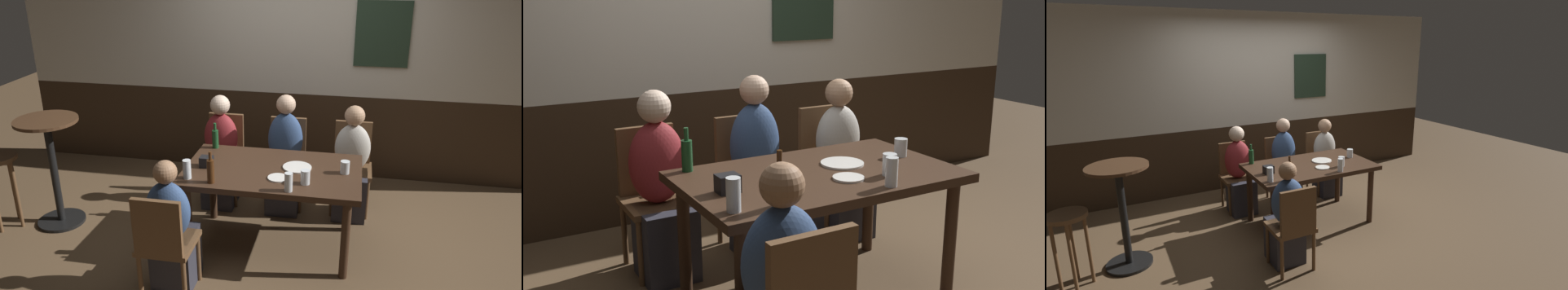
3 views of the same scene
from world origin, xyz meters
TOP-DOWN VIEW (x-y plane):
  - ground_plane at (0.00, 0.00)m, footprint 12.00×12.00m
  - wall_back at (0.01, 1.65)m, footprint 6.40×0.13m
  - dining_table at (0.00, 0.00)m, footprint 1.48×0.90m
  - chair_mid_far at (0.00, 0.86)m, footprint 0.40×0.40m
  - chair_left_far at (-0.65, 0.86)m, footprint 0.40×0.40m
  - chair_left_near at (-0.65, -0.86)m, footprint 0.40×0.40m
  - chair_right_far at (0.65, 0.86)m, footprint 0.40×0.40m
  - person_mid_far at (-0.00, 0.70)m, footprint 0.34×0.37m
  - person_left_far at (-0.65, 0.70)m, footprint 0.34×0.37m
  - person_left_near at (-0.65, -0.70)m, footprint 0.34×0.37m
  - person_right_far at (0.65, 0.70)m, footprint 0.34×0.37m
  - beer_glass_half at (0.19, -0.38)m, footprint 0.06×0.06m
  - tumbler_water at (0.60, 0.03)m, footprint 0.08×0.08m
  - pint_glass_stout at (-0.65, -0.31)m, footprint 0.07×0.07m
  - beer_glass_tall at (0.30, -0.23)m, footprint 0.08×0.08m
  - beer_bottle_green at (-0.60, 0.38)m, footprint 0.06×0.06m
  - beer_bottle_brown at (-0.44, -0.35)m, footprint 0.06×0.06m
  - plate_white_large at (0.20, 0.06)m, footprint 0.25×0.25m
  - plate_white_small at (0.07, -0.18)m, footprint 0.17×0.17m
  - condiment_caddy at (-0.56, -0.05)m, footprint 0.11×0.09m
  - side_bar_table at (-2.07, 0.01)m, footprint 0.56×0.56m
  - bar_stool at (-2.52, -0.14)m, footprint 0.34×0.34m

SIDE VIEW (x-z plane):
  - ground_plane at x=0.00m, z-range 0.00..0.00m
  - person_left_near at x=-0.65m, z-range -0.09..0.99m
  - person_right_far at x=0.65m, z-range -0.09..1.02m
  - person_left_far at x=-0.65m, z-range -0.09..1.05m
  - person_mid_far at x=0.00m, z-range -0.09..1.08m
  - chair_mid_far at x=0.00m, z-range 0.06..0.94m
  - chair_left_far at x=-0.65m, z-range 0.06..0.94m
  - chair_left_near at x=-0.65m, z-range 0.06..0.94m
  - chair_right_far at x=0.65m, z-range 0.06..0.94m
  - bar_stool at x=-2.52m, z-range 0.20..0.92m
  - side_bar_table at x=-2.07m, z-range 0.09..1.14m
  - dining_table at x=0.00m, z-range 0.28..1.02m
  - plate_white_large at x=0.20m, z-range 0.74..0.75m
  - plate_white_small at x=0.07m, z-range 0.74..0.75m
  - condiment_caddy at x=-0.56m, z-range 0.74..0.83m
  - tumbler_water at x=0.60m, z-range 0.73..0.84m
  - beer_glass_tall at x=0.30m, z-range 0.73..0.85m
  - beer_glass_half at x=0.19m, z-range 0.73..0.88m
  - pint_glass_stout at x=-0.65m, z-range 0.73..0.89m
  - beer_bottle_green at x=-0.60m, z-range 0.71..0.95m
  - beer_bottle_brown at x=-0.44m, z-range 0.71..0.98m
  - wall_back at x=0.01m, z-range 0.00..2.60m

